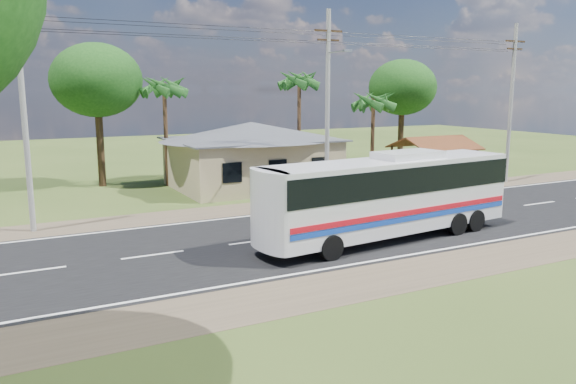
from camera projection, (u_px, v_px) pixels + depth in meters
name	position (u px, v px, depth m)	size (l,w,h in m)	color
ground	(343.00, 230.00, 26.45)	(120.00, 120.00, 0.00)	#2F4418
road	(343.00, 230.00, 26.45)	(120.00, 16.00, 0.03)	black
house	(251.00, 148.00, 37.79)	(12.40, 10.00, 5.00)	tan
waiting_shed	(434.00, 145.00, 39.25)	(5.20, 4.48, 3.35)	#3B2915
concrete_barrier	(451.00, 184.00, 36.68)	(7.00, 0.30, 0.90)	#9E9E99
utility_poles	(323.00, 103.00, 32.29)	(32.80, 2.22, 11.00)	#9E9E99
palm_near	(374.00, 101.00, 39.33)	(2.80, 2.80, 6.70)	#47301E
palm_mid	(299.00, 81.00, 41.43)	(2.80, 2.80, 8.20)	#47301E
palm_far	(164.00, 87.00, 37.44)	(2.80, 2.80, 7.70)	#47301E
tree_behind_house	(97.00, 81.00, 37.31)	(6.00, 6.00, 9.61)	#47301E
tree_behind_shed	(402.00, 88.00, 46.46)	(5.60, 5.60, 9.02)	#47301E
coach_bus	(390.00, 190.00, 24.53)	(12.56, 3.79, 3.84)	silver
motorcycle	(298.00, 197.00, 32.29)	(0.61, 1.74, 0.91)	black
person	(452.00, 181.00, 35.95)	(0.57, 0.38, 1.57)	navy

